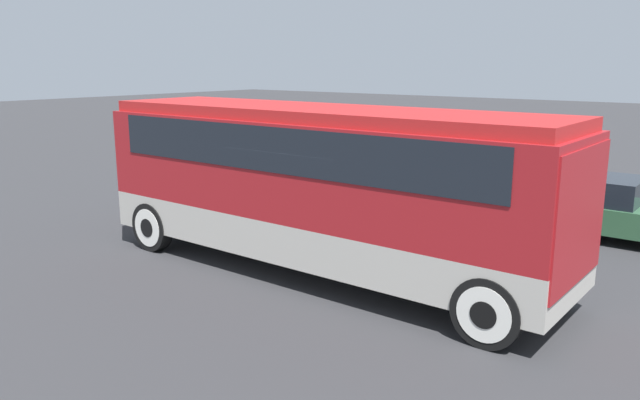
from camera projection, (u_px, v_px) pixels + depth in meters
ground_plane at (320, 272)px, 12.26m from camera, size 120.00×120.00×0.00m
tour_bus at (324, 176)px, 11.79m from camera, size 9.58×2.55×3.21m
parked_car_near at (351, 173)px, 19.10m from camera, size 4.75×1.80×1.40m
parked_car_mid at (482, 172)px, 19.30m from camera, size 4.76×1.91×1.41m
parked_car_far at (592, 205)px, 14.78m from camera, size 4.55×1.96×1.42m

